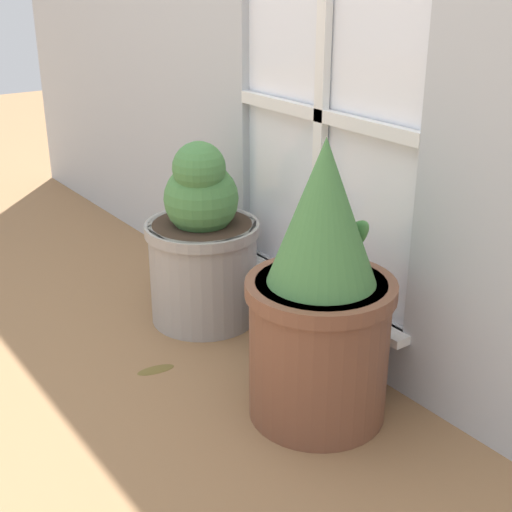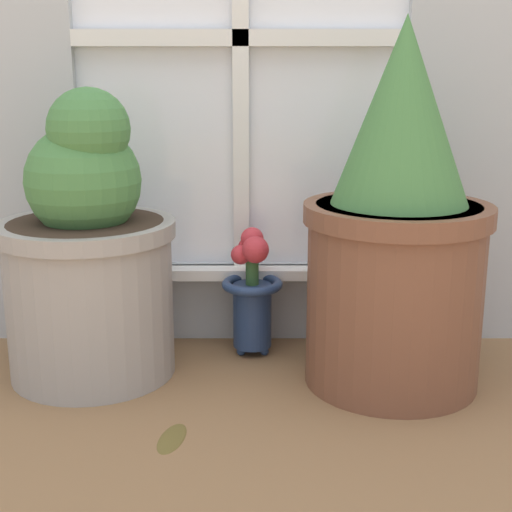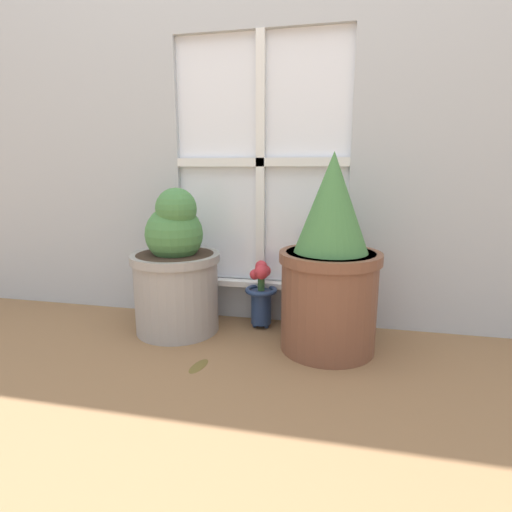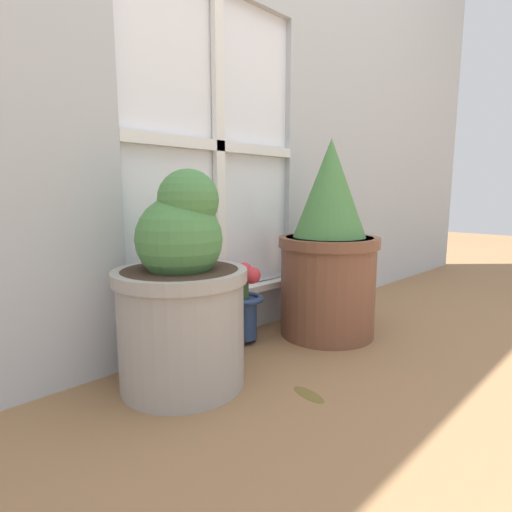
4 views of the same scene
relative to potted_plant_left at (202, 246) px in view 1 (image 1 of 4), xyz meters
The scene contains 5 objects.
ground_plane 0.49m from the potted_plant_left, 42.05° to the right, with size 10.00×10.00×0.00m, color olive.
potted_plant_left is the anchor object (origin of this frame).
potted_plant_right 0.63m from the potted_plant_left, ahead, with size 0.37×0.37×0.73m.
flower_vase 0.37m from the potted_plant_left, 17.59° to the left, with size 0.14×0.14×0.29m.
fallen_leaf 0.43m from the potted_plant_left, 55.67° to the right, with size 0.06×0.12×0.01m.
Camera 1 is at (1.49, -0.81, 1.09)m, focal length 50.00 mm.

